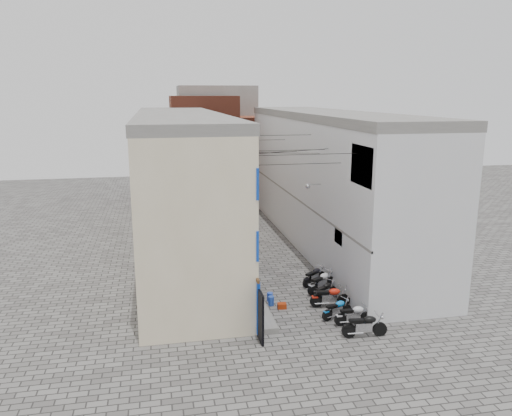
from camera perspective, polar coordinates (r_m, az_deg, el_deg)
ground at (r=22.69m, az=6.67°, el=-13.69°), size 90.00×90.00×0.00m
plinth at (r=34.05m, az=-3.41°, el=-4.23°), size 0.90×26.00×0.25m
building_left at (r=32.72m, az=-8.59°, el=2.83°), size 5.10×27.00×9.00m
building_right at (r=34.69m, az=8.12°, el=3.42°), size 5.94×26.00×9.00m
building_far_brick_left at (r=47.74m, az=-5.98°, el=6.63°), size 6.00×6.00×10.00m
building_far_brick_right at (r=50.53m, az=-0.49°, el=5.90°), size 5.00×6.00×8.00m
building_far_concrete at (r=53.84m, az=-4.48°, el=7.89°), size 8.00×5.00×11.00m
far_shopfront at (r=45.80m, az=-3.03°, el=1.61°), size 2.00×0.30×2.40m
overhead_wires at (r=27.83m, az=2.17°, el=6.69°), size 5.80×13.02×1.32m
motorcycle_a at (r=22.23m, az=12.31°, el=-12.86°), size 2.03×0.81×1.14m
motorcycle_b at (r=23.23m, az=11.12°, el=-11.77°), size 1.81×0.58×1.05m
motorcycle_c at (r=23.75m, az=9.24°, el=-11.21°), size 1.77×1.09×0.98m
motorcycle_d at (r=24.82m, az=8.46°, el=-9.89°), size 2.03×0.84×1.14m
motorcycle_e at (r=25.56m, az=7.85°, el=-9.30°), size 1.82×1.46×1.04m
motorcycle_f at (r=26.55m, az=7.50°, el=-8.27°), size 2.08×1.63×1.18m
motorcycle_g at (r=27.47m, az=6.67°, el=-7.63°), size 1.86×1.55×1.07m
person_a at (r=26.41m, az=-0.24°, el=-7.30°), size 0.45×0.61×1.52m
person_b at (r=28.24m, az=-2.03°, el=-5.68°), size 0.77×0.94×1.78m
water_jug_near at (r=24.86m, az=1.74°, el=-10.56°), size 0.32×0.32×0.46m
water_jug_far at (r=25.32m, az=1.60°, el=-10.13°), size 0.36×0.36×0.45m
red_crate at (r=24.59m, az=2.98°, el=-11.10°), size 0.45×0.36×0.26m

